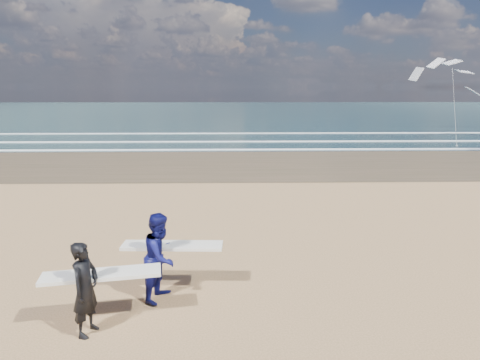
{
  "coord_description": "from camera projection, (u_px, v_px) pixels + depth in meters",
  "views": [
    {
      "loc": [
        2.53,
        -7.81,
        4.47
      ],
      "look_at": [
        2.84,
        6.0,
        1.46
      ],
      "focal_mm": 32.0,
      "sensor_mm": 36.0,
      "label": 1
    }
  ],
  "objects": [
    {
      "name": "ocean",
      "position": [
        324.0,
        112.0,
        79.3
      ],
      "size": [
        220.0,
        100.0,
        0.02
      ],
      "primitive_type": "cube",
      "color": "#1A343B",
      "rests_on": "ground"
    },
    {
      "name": "surfer_far",
      "position": [
        162.0,
        256.0,
        9.09
      ],
      "size": [
        2.22,
        1.21,
        1.9
      ],
      "color": "#0E1051",
      "rests_on": "ground"
    },
    {
      "name": "surfer_near",
      "position": [
        88.0,
        287.0,
        7.79
      ],
      "size": [
        2.26,
        1.17,
        1.78
      ],
      "color": "black",
      "rests_on": "ground"
    },
    {
      "name": "foam_breakers",
      "position": [
        435.0,
        140.0,
        36.41
      ],
      "size": [
        220.0,
        11.7,
        0.05
      ],
      "color": "white",
      "rests_on": "ground"
    },
    {
      "name": "kite_1",
      "position": [
        453.0,
        88.0,
        34.6
      ],
      "size": [
        6.09,
        4.77,
        7.67
      ],
      "color": "slate",
      "rests_on": "ground"
    }
  ]
}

